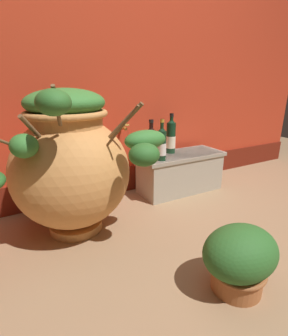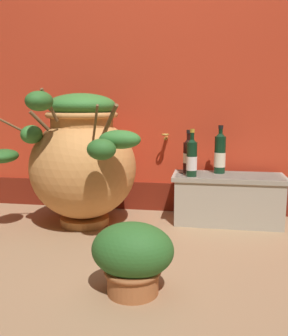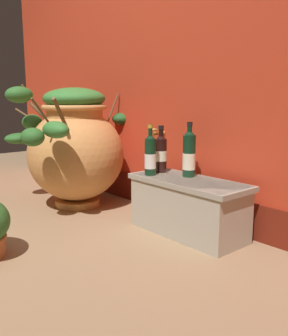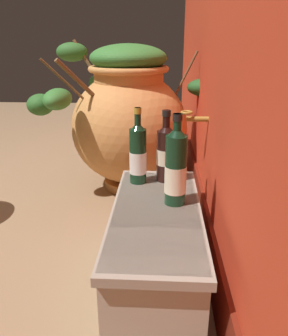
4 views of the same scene
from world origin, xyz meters
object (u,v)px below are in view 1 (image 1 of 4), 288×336
object	(u,v)px
wine_bottle_right	(151,141)
potted_shrub	(239,258)
terracotta_urn	(71,164)
wine_bottle_left	(162,144)
wine_bottle_middle	(171,137)

from	to	relation	value
wine_bottle_right	potted_shrub	size ratio (longest dim) A/B	0.84
terracotta_urn	potted_shrub	world-z (taller)	terracotta_urn
wine_bottle_right	potted_shrub	bearing A→B (deg)	-99.40
wine_bottle_left	wine_bottle_right	distance (m)	0.12
wine_bottle_left	wine_bottle_middle	size ratio (longest dim) A/B	0.95
wine_bottle_left	terracotta_urn	bearing A→B (deg)	-171.07
terracotta_urn	wine_bottle_left	distance (m)	0.73
terracotta_urn	potted_shrub	bearing A→B (deg)	-59.41
potted_shrub	terracotta_urn	bearing A→B (deg)	120.59
wine_bottle_right	wine_bottle_left	bearing A→B (deg)	-77.01
wine_bottle_middle	wine_bottle_left	bearing A→B (deg)	-141.58
wine_bottle_middle	potted_shrub	xyz separation A→B (m)	(-0.40, -1.13, -0.31)
terracotta_urn	wine_bottle_right	distance (m)	0.73
terracotta_urn	wine_bottle_left	xyz separation A→B (m)	(0.72, 0.11, 0.02)
wine_bottle_right	potted_shrub	world-z (taller)	wine_bottle_right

